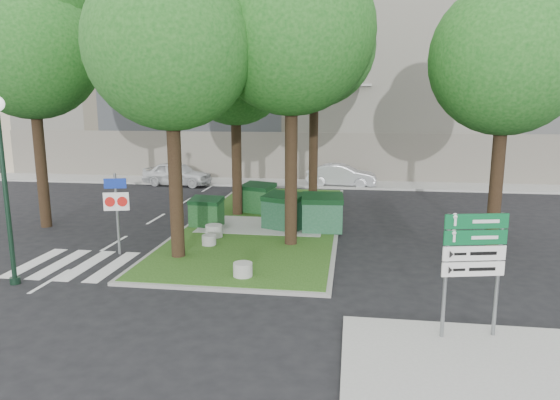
% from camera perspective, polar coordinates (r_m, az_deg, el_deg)
% --- Properties ---
extents(ground, '(120.00, 120.00, 0.00)m').
position_cam_1_polar(ground, '(14.27, -9.15, -10.02)').
color(ground, black).
rests_on(ground, ground).
extents(median_island, '(6.00, 16.00, 0.12)m').
position_cam_1_polar(median_island, '(21.59, -1.59, -2.44)').
color(median_island, '#204814').
rests_on(median_island, ground).
extents(median_kerb, '(6.30, 16.30, 0.10)m').
position_cam_1_polar(median_kerb, '(21.59, -1.59, -2.47)').
color(median_kerb, gray).
rests_on(median_kerb, ground).
extents(sidewalk_corner, '(5.00, 4.00, 0.12)m').
position_cam_1_polar(sidewalk_corner, '(10.75, 21.17, -17.68)').
color(sidewalk_corner, '#999993').
rests_on(sidewalk_corner, ground).
extents(building_sidewalk, '(42.00, 3.00, 0.12)m').
position_cam_1_polar(building_sidewalk, '(31.85, 0.73, 1.95)').
color(building_sidewalk, '#999993').
rests_on(building_sidewalk, ground).
extents(zebra_crossing, '(5.00, 3.00, 0.01)m').
position_cam_1_polar(zebra_crossing, '(16.99, -19.88, -7.07)').
color(zebra_crossing, silver).
rests_on(zebra_crossing, ground).
extents(apartment_building, '(41.00, 12.00, 16.00)m').
position_cam_1_polar(apartment_building, '(39.01, 2.25, 15.31)').
color(apartment_building, tan).
rests_on(apartment_building, ground).
extents(tree_median_near_left, '(5.20, 5.20, 10.53)m').
position_cam_1_polar(tree_median_near_left, '(16.36, -12.16, 18.62)').
color(tree_median_near_left, black).
rests_on(tree_median_near_left, ground).
extents(tree_median_near_right, '(5.60, 5.60, 11.46)m').
position_cam_1_polar(tree_median_near_right, '(17.60, 1.68, 20.50)').
color(tree_median_near_right, black).
rests_on(tree_median_near_right, ground).
extents(tree_median_mid, '(4.80, 4.80, 9.99)m').
position_cam_1_polar(tree_median_mid, '(22.39, -4.91, 15.83)').
color(tree_median_mid, black).
rests_on(tree_median_mid, ground).
extents(tree_median_far, '(5.80, 5.80, 11.93)m').
position_cam_1_polar(tree_median_far, '(25.02, 4.23, 18.42)').
color(tree_median_far, black).
rests_on(tree_median_far, ground).
extents(tree_street_left, '(5.40, 5.40, 11.00)m').
position_cam_1_polar(tree_street_left, '(22.68, -26.47, 16.41)').
color(tree_street_left, black).
rests_on(tree_street_left, ground).
extents(tree_street_right, '(5.00, 5.00, 10.06)m').
position_cam_1_polar(tree_street_right, '(18.53, 24.83, 15.91)').
color(tree_street_right, black).
rests_on(tree_street_right, ground).
extents(dumpster_a, '(1.38, 1.03, 1.21)m').
position_cam_1_polar(dumpster_a, '(20.65, -8.41, -1.36)').
color(dumpster_a, '#0F3913').
rests_on(dumpster_a, median_island).
extents(dumpster_b, '(1.74, 1.48, 1.36)m').
position_cam_1_polar(dumpster_b, '(23.06, -2.52, 0.24)').
color(dumpster_b, '#134118').
rests_on(dumpster_b, median_island).
extents(dumpster_c, '(1.88, 1.64, 1.46)m').
position_cam_1_polar(dumpster_c, '(20.00, 0.45, -1.30)').
color(dumpster_c, '#113920').
rests_on(dumpster_c, median_island).
extents(dumpster_d, '(1.68, 1.23, 1.49)m').
position_cam_1_polar(dumpster_d, '(19.67, 4.84, -1.50)').
color(dumpster_d, '#154629').
rests_on(dumpster_d, median_island).
extents(bollard_left, '(0.50, 0.50, 0.36)m').
position_cam_1_polar(bollard_left, '(17.98, -8.11, -4.53)').
color(bollard_left, gray).
rests_on(bollard_left, median_island).
extents(bollard_right, '(0.56, 0.56, 0.40)m').
position_cam_1_polar(bollard_right, '(14.71, -4.27, -7.92)').
color(bollard_right, '#9F9E9A').
rests_on(bollard_right, median_island).
extents(bollard_mid, '(0.64, 0.64, 0.46)m').
position_cam_1_polar(bollard_mid, '(19.00, -7.55, -3.52)').
color(bollard_mid, gray).
rests_on(bollard_mid, median_island).
extents(litter_bin, '(0.37, 0.37, 0.64)m').
position_cam_1_polar(litter_bin, '(24.62, 5.99, 0.09)').
color(litter_bin, yellow).
rests_on(litter_bin, median_island).
extents(street_lamp, '(0.42, 0.42, 5.29)m').
position_cam_1_polar(street_lamp, '(15.65, -29.08, 3.15)').
color(street_lamp, black).
rests_on(street_lamp, ground).
extents(traffic_sign_pole, '(0.82, 0.26, 2.80)m').
position_cam_1_polar(traffic_sign_pole, '(17.62, -18.18, -0.31)').
color(traffic_sign_pole, slate).
rests_on(traffic_sign_pole, ground).
extents(directional_sign, '(1.34, 0.35, 2.72)m').
position_cam_1_polar(directional_sign, '(11.32, 21.23, -5.97)').
color(directional_sign, slate).
rests_on(directional_sign, sidewalk_corner).
extents(car_white, '(4.51, 2.32, 1.47)m').
position_cam_1_polar(car_white, '(31.89, -11.66, 2.96)').
color(car_white, silver).
rests_on(car_white, ground).
extents(car_silver, '(4.35, 1.82, 1.40)m').
position_cam_1_polar(car_silver, '(31.01, 7.05, 2.81)').
color(car_silver, '#AEB1B7').
rests_on(car_silver, ground).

